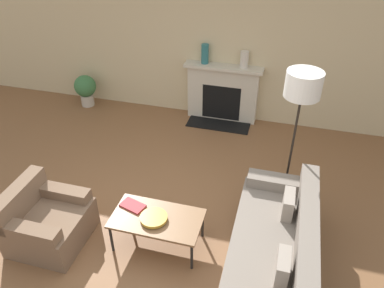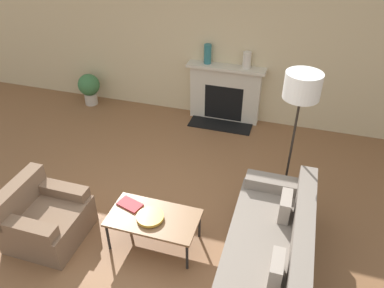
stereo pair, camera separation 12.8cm
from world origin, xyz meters
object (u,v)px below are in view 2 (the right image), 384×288
(coffee_table, at_px, (154,219))
(potted_plant, at_px, (89,87))
(fireplace, at_px, (225,94))
(mantel_vase_left, at_px, (208,54))
(armchair_near, at_px, (44,219))
(bowl, at_px, (150,217))
(floor_lamp, at_px, (301,97))
(book, at_px, (130,204))
(mantel_vase_center_left, at_px, (247,60))
(couch, at_px, (270,251))

(coffee_table, height_order, potted_plant, potted_plant)
(fireplace, height_order, coffee_table, fireplace)
(coffee_table, xyz_separation_m, mantel_vase_left, (-0.22, 3.17, 0.82))
(armchair_near, bearing_deg, bowl, -79.56)
(coffee_table, bearing_deg, mantel_vase_left, 93.92)
(bowl, xyz_separation_m, floor_lamp, (1.42, 1.28, 1.12))
(book, height_order, mantel_vase_center_left, mantel_vase_center_left)
(fireplace, bearing_deg, mantel_vase_center_left, 2.54)
(coffee_table, relative_size, book, 3.22)
(armchair_near, relative_size, coffee_table, 0.81)
(fireplace, bearing_deg, floor_lamp, -56.26)
(fireplace, height_order, armchair_near, fireplace)
(fireplace, height_order, mantel_vase_center_left, mantel_vase_center_left)
(coffee_table, height_order, floor_lamp, floor_lamp)
(book, xyz_separation_m, mantel_vase_center_left, (0.81, 3.07, 0.75))
(mantel_vase_left, bearing_deg, mantel_vase_center_left, -0.00)
(book, distance_m, floor_lamp, 2.37)
(bowl, distance_m, potted_plant, 3.91)
(bowl, relative_size, mantel_vase_center_left, 1.12)
(book, bearing_deg, armchair_near, -141.97)
(potted_plant, bearing_deg, floor_lamp, -23.54)
(book, bearing_deg, coffee_table, 0.54)
(fireplace, height_order, couch, fireplace)
(mantel_vase_left, bearing_deg, bowl, -86.52)
(armchair_near, bearing_deg, coffee_table, -78.05)
(mantel_vase_left, xyz_separation_m, potted_plant, (-2.32, -0.21, -0.85))
(coffee_table, xyz_separation_m, book, (-0.34, 0.10, 0.04))
(coffee_table, bearing_deg, floor_lamp, 41.42)
(mantel_vase_center_left, bearing_deg, book, -104.79)
(book, distance_m, mantel_vase_left, 3.17)
(mantel_vase_left, height_order, potted_plant, mantel_vase_left)
(coffee_table, xyz_separation_m, floor_lamp, (1.40, 1.24, 1.18))
(bowl, bearing_deg, armchair_near, -169.56)
(bowl, height_order, mantel_vase_center_left, mantel_vase_center_left)
(fireplace, distance_m, armchair_near, 3.72)
(bowl, bearing_deg, mantel_vase_left, 93.48)
(book, bearing_deg, mantel_vase_left, 104.46)
(fireplace, relative_size, potted_plant, 2.21)
(floor_lamp, bearing_deg, bowl, -138.12)
(bowl, bearing_deg, floor_lamp, 41.88)
(couch, xyz_separation_m, floor_lamp, (0.04, 1.24, 1.27))
(floor_lamp, relative_size, mantel_vase_center_left, 6.65)
(bowl, xyz_separation_m, potted_plant, (-2.52, 2.99, -0.09))
(book, xyz_separation_m, mantel_vase_left, (0.12, 3.07, 0.78))
(fireplace, relative_size, mantel_vase_left, 4.07)
(floor_lamp, distance_m, potted_plant, 4.47)
(armchair_near, bearing_deg, floor_lamp, -60.83)
(coffee_table, distance_m, potted_plant, 3.90)
(bowl, height_order, mantel_vase_left, mantel_vase_left)
(book, height_order, potted_plant, potted_plant)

